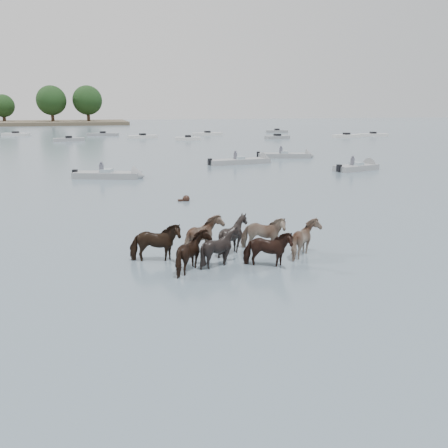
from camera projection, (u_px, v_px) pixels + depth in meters
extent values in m
plane|color=#4B5C6C|center=(185.00, 284.00, 15.20)|extent=(400.00, 400.00, 0.00)
imported|color=black|center=(155.00, 244.00, 17.22)|extent=(2.01, 1.19, 1.59)
imported|color=#7B6453|center=(205.00, 237.00, 18.18)|extent=(1.88, 1.98, 1.57)
imported|color=black|center=(233.00, 236.00, 18.28)|extent=(1.52, 1.37, 1.60)
imported|color=#9E836B|center=(263.00, 235.00, 18.66)|extent=(1.97, 1.49, 1.51)
imported|color=black|center=(194.00, 255.00, 16.20)|extent=(1.56, 1.72, 1.50)
imported|color=black|center=(221.00, 249.00, 16.81)|extent=(1.72, 1.63, 1.53)
imported|color=black|center=(268.00, 251.00, 16.69)|extent=(1.91, 1.40, 1.47)
imported|color=#8A765D|center=(307.00, 241.00, 17.85)|extent=(1.70, 1.83, 1.51)
sphere|color=black|center=(186.00, 199.00, 28.51)|extent=(0.44, 0.44, 0.44)
cube|color=black|center=(182.00, 201.00, 28.47)|extent=(0.50, 0.22, 0.18)
cube|color=gray|center=(107.00, 176.00, 37.59)|extent=(5.39, 3.25, 0.55)
cone|color=gray|center=(139.00, 176.00, 37.42)|extent=(1.39, 1.81, 1.60)
cube|color=#99ADB7|center=(107.00, 171.00, 37.51)|extent=(1.13, 1.32, 0.35)
cube|color=black|center=(75.00, 173.00, 37.73)|extent=(0.45, 0.45, 0.60)
cylinder|color=#595966|center=(101.00, 169.00, 37.36)|extent=(0.36, 0.36, 0.70)
sphere|color=#595966|center=(101.00, 163.00, 37.25)|extent=(0.24, 0.24, 0.24)
cube|color=gray|center=(239.00, 162.00, 46.97)|extent=(6.36, 2.42, 0.55)
cone|color=gray|center=(267.00, 160.00, 48.18)|extent=(1.11, 1.71, 1.60)
cube|color=#99ADB7|center=(239.00, 158.00, 46.89)|extent=(0.94, 1.22, 0.35)
cube|color=black|center=(210.00, 162.00, 45.73)|extent=(0.39, 0.39, 0.60)
cylinder|color=#595966|center=(235.00, 156.00, 46.74)|extent=(0.36, 0.36, 0.70)
sphere|color=#595966|center=(235.00, 152.00, 46.63)|extent=(0.24, 0.24, 0.24)
cube|color=gray|center=(356.00, 168.00, 42.14)|extent=(4.52, 2.78, 0.55)
cone|color=gray|center=(372.00, 166.00, 43.26)|extent=(1.33, 1.79, 1.60)
cube|color=#99ADB7|center=(356.00, 164.00, 42.06)|extent=(1.09, 1.31, 0.35)
cube|color=black|center=(339.00, 168.00, 40.99)|extent=(0.44, 0.44, 0.60)
cylinder|color=#595966|center=(352.00, 162.00, 41.90)|extent=(0.36, 0.36, 0.70)
sphere|color=#595966|center=(353.00, 157.00, 41.80)|extent=(0.24, 0.24, 0.24)
cube|color=gray|center=(284.00, 156.00, 52.70)|extent=(5.93, 3.25, 0.55)
cone|color=gray|center=(310.00, 156.00, 52.62)|extent=(1.34, 1.80, 1.60)
cube|color=#99ADB7|center=(284.00, 153.00, 52.62)|extent=(1.10, 1.31, 0.35)
cube|color=black|center=(258.00, 154.00, 52.75)|extent=(0.44, 0.44, 0.60)
cylinder|color=#595966|center=(281.00, 151.00, 52.47)|extent=(0.36, 0.36, 0.70)
sphere|color=#595966|center=(281.00, 147.00, 52.36)|extent=(0.24, 0.24, 0.24)
cube|color=silver|center=(16.00, 135.00, 92.10)|extent=(5.39, 3.50, 0.60)
cube|color=black|center=(16.00, 133.00, 92.01)|extent=(1.32, 1.32, 0.50)
cube|color=gray|center=(69.00, 140.00, 77.68)|extent=(4.98, 2.09, 0.60)
cube|color=black|center=(69.00, 137.00, 77.59)|extent=(1.12, 1.12, 0.50)
cube|color=gray|center=(103.00, 135.00, 92.16)|extent=(6.06, 2.81, 0.60)
cube|color=black|center=(103.00, 133.00, 92.07)|extent=(1.20, 1.20, 0.50)
cube|color=silver|center=(143.00, 137.00, 85.03)|extent=(5.35, 2.40, 0.60)
cube|color=black|center=(143.00, 135.00, 84.94)|extent=(1.16, 1.16, 0.50)
cube|color=silver|center=(188.00, 139.00, 79.83)|extent=(4.41, 2.19, 0.60)
cube|color=black|center=(188.00, 137.00, 79.74)|extent=(1.16, 1.16, 0.50)
cube|color=silver|center=(207.00, 134.00, 93.57)|extent=(6.12, 2.13, 0.60)
cube|color=black|center=(207.00, 132.00, 93.48)|extent=(1.10, 1.10, 0.50)
cube|color=gray|center=(277.00, 137.00, 83.55)|extent=(4.58, 2.29, 0.60)
cube|color=black|center=(277.00, 135.00, 83.46)|extent=(1.17, 1.17, 0.50)
cube|color=gray|center=(277.00, 132.00, 103.39)|extent=(4.81, 2.19, 0.60)
cube|color=black|center=(277.00, 130.00, 103.30)|extent=(1.14, 1.14, 0.50)
cube|color=silver|center=(346.00, 136.00, 87.21)|extent=(5.38, 1.97, 0.60)
cube|color=black|center=(347.00, 134.00, 87.12)|extent=(1.09, 1.09, 0.50)
cube|color=silver|center=(373.00, 135.00, 90.46)|extent=(5.74, 2.48, 0.60)
cube|color=black|center=(373.00, 133.00, 90.37)|extent=(1.16, 1.16, 0.50)
cylinder|color=#382619|center=(4.00, 119.00, 150.74)|extent=(1.00, 1.00, 3.17)
sphere|color=black|center=(3.00, 106.00, 149.75)|extent=(7.05, 7.05, 7.05)
cylinder|color=#382619|center=(53.00, 118.00, 149.33)|extent=(1.00, 1.00, 4.08)
sphere|color=black|center=(51.00, 100.00, 148.06)|extent=(9.06, 9.06, 9.06)
cylinder|color=#382619|center=(88.00, 118.00, 153.10)|extent=(1.00, 1.00, 4.13)
sphere|color=black|center=(87.00, 100.00, 151.81)|extent=(9.18, 9.18, 9.18)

